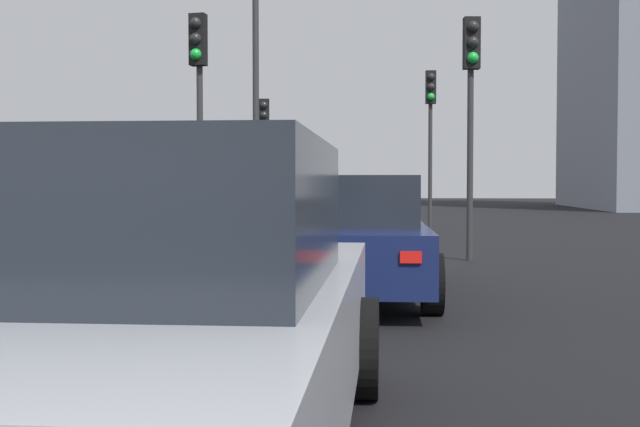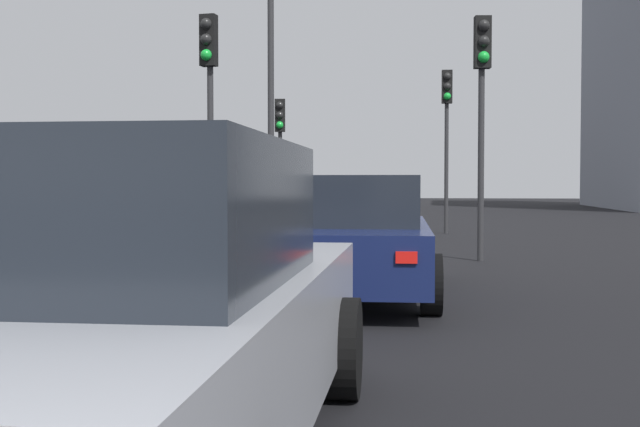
% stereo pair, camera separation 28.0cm
% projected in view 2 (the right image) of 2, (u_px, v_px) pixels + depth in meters
% --- Properties ---
extents(car_navy_lead, '(4.84, 2.22, 1.45)m').
position_uv_depth(car_navy_lead, '(350.00, 237.00, 9.75)').
color(car_navy_lead, '#141E4C').
rests_on(car_navy_lead, ground_plane).
extents(car_silver_second, '(4.59, 2.08, 1.54)m').
position_uv_depth(car_silver_second, '(122.00, 317.00, 3.68)').
color(car_silver_second, '#A8AAB2').
rests_on(car_silver_second, ground_plane).
extents(traffic_light_near_left, '(0.33, 0.30, 3.71)m').
position_uv_depth(traffic_light_near_left, '(280.00, 137.00, 22.15)').
color(traffic_light_near_left, '#2D2D30').
rests_on(traffic_light_near_left, ground_plane).
extents(traffic_light_near_right, '(0.33, 0.30, 4.27)m').
position_uv_depth(traffic_light_near_right, '(482.00, 86.00, 13.96)').
color(traffic_light_near_right, '#2D2D30').
rests_on(traffic_light_near_right, ground_plane).
extents(traffic_light_far_left, '(0.32, 0.29, 4.46)m').
position_uv_depth(traffic_light_far_left, '(447.00, 117.00, 21.87)').
color(traffic_light_far_left, '#2D2D30').
rests_on(traffic_light_far_left, ground_plane).
extents(traffic_light_far_right, '(0.33, 0.30, 4.33)m').
position_uv_depth(traffic_light_far_right, '(209.00, 85.00, 14.10)').
color(traffic_light_far_right, '#2D2D30').
rests_on(traffic_light_far_right, ground_plane).
extents(street_lamp_kerbside, '(0.56, 0.36, 9.19)m').
position_uv_depth(street_lamp_kerbside, '(271.00, 30.00, 20.37)').
color(street_lamp_kerbside, '#2D2D30').
rests_on(street_lamp_kerbside, ground_plane).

